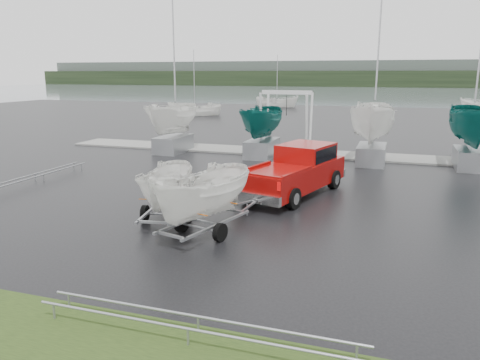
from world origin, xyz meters
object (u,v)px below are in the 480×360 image
trailer_hitched (203,153)px  trailer_parked (166,153)px  pickup_truck (298,169)px  boat_hoist (286,113)px

trailer_hitched → trailer_parked: bearing=166.9°
pickup_truck → trailer_parked: (-3.64, -5.46, 1.38)m
trailer_parked → boat_hoist: bearing=76.8°
pickup_truck → trailer_hitched: trailer_hitched is taller
pickup_truck → trailer_hitched: (-1.79, -6.46, 1.65)m
trailer_hitched → boat_hoist: (-1.11, 16.69, -0.08)m
trailer_hitched → boat_hoist: bearing=109.3°
pickup_truck → trailer_hitched: bearing=-90.0°
pickup_truck → trailer_parked: trailer_parked is taller
pickup_truck → boat_hoist: (-2.91, 10.23, 1.57)m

